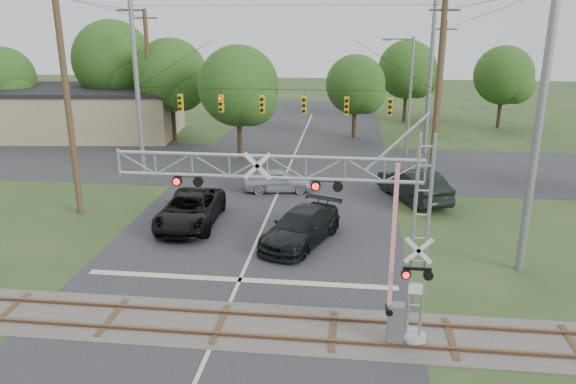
# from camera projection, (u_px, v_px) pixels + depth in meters

# --- Properties ---
(ground) EXTENTS (160.00, 160.00, 0.00)m
(ground) POSITION_uv_depth(u_px,v_px,m) (206.00, 358.00, 18.05)
(ground) COLOR #283F1D
(ground) RESTS_ON ground
(road_main) EXTENTS (14.00, 90.00, 0.02)m
(road_main) POSITION_uv_depth(u_px,v_px,m) (258.00, 239.00, 27.50)
(road_main) COLOR #262628
(road_main) RESTS_ON ground
(road_cross) EXTENTS (90.00, 12.00, 0.02)m
(road_cross) POSITION_uv_depth(u_px,v_px,m) (290.00, 165.00, 40.73)
(road_cross) COLOR #262628
(road_cross) RESTS_ON ground
(railroad_track) EXTENTS (90.00, 3.20, 0.17)m
(railroad_track) POSITION_uv_depth(u_px,v_px,m) (220.00, 324.00, 19.93)
(railroad_track) COLOR #4F4B45
(railroad_track) RESTS_ON ground
(crossing_gantry) EXTENTS (10.26, 0.91, 7.16)m
(crossing_gantry) POSITION_uv_depth(u_px,v_px,m) (325.00, 217.00, 17.84)
(crossing_gantry) COLOR gray
(crossing_gantry) RESTS_ON ground
(traffic_signal_span) EXTENTS (19.34, 0.36, 11.50)m
(traffic_signal_span) POSITION_uv_depth(u_px,v_px,m) (297.00, 95.00, 35.13)
(traffic_signal_span) COLOR gray
(traffic_signal_span) RESTS_ON ground
(pickup_black) EXTENTS (2.96, 6.10, 1.67)m
(pickup_black) POSITION_uv_depth(u_px,v_px,m) (190.00, 209.00, 29.09)
(pickup_black) COLOR black
(pickup_black) RESTS_ON ground
(car_dark) EXTENTS (4.14, 6.00, 1.61)m
(car_dark) POSITION_uv_depth(u_px,v_px,m) (301.00, 227.00, 26.77)
(car_dark) COLOR black
(car_dark) RESTS_ON ground
(sedan_silver) EXTENTS (4.44, 2.35, 1.44)m
(sedan_silver) POSITION_uv_depth(u_px,v_px,m) (277.00, 180.00, 34.57)
(sedan_silver) COLOR #999AA0
(sedan_silver) RESTS_ON ground
(suv_dark) EXTENTS (4.20, 5.99, 1.87)m
(suv_dark) POSITION_uv_depth(u_px,v_px,m) (413.00, 185.00, 32.91)
(suv_dark) COLOR black
(suv_dark) RESTS_ON ground
(commercial_building) EXTENTS (19.12, 11.23, 4.26)m
(commercial_building) POSITION_uv_depth(u_px,v_px,m) (75.00, 112.00, 49.92)
(commercial_building) COLOR #89805B
(commercial_building) RESTS_ON ground
(streetlight) EXTENTS (2.38, 0.25, 8.91)m
(streetlight) POSITION_uv_depth(u_px,v_px,m) (408.00, 90.00, 42.02)
(streetlight) COLOR gray
(streetlight) RESTS_ON ground
(utility_poles) EXTENTS (25.76, 27.60, 12.69)m
(utility_poles) POSITION_uv_depth(u_px,v_px,m) (322.00, 87.00, 36.89)
(utility_poles) COLOR #422D1E
(utility_poles) RESTS_ON ground
(treeline) EXTENTS (55.58, 30.76, 10.03)m
(treeline) POSITION_uv_depth(u_px,v_px,m) (259.00, 76.00, 47.46)
(treeline) COLOR #332417
(treeline) RESTS_ON ground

